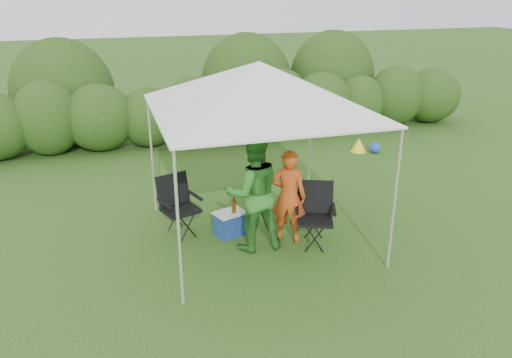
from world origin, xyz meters
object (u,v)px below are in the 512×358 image
object	(u,v)px
chair_left	(177,201)
chair_right	(315,210)
canopy	(259,87)
cooler	(230,223)
woman	(253,192)
man	(288,196)

from	to	relation	value
chair_left	chair_right	bearing A→B (deg)	-44.71
canopy	cooler	bearing A→B (deg)	156.62
woman	cooler	distance (m)	0.92
canopy	chair_right	distance (m)	2.10
woman	chair_right	bearing A→B (deg)	174.09
woman	cooler	size ratio (longest dim) A/B	3.24
chair_right	woman	size ratio (longest dim) A/B	0.53
chair_left	man	world-z (taller)	man
chair_left	man	xyz separation A→B (m)	(1.63, -0.80, 0.21)
chair_left	cooler	size ratio (longest dim) A/B	1.72
chair_right	cooler	size ratio (longest dim) A/B	1.73
canopy	man	distance (m)	1.76
chair_left	cooler	xyz separation A→B (m)	(0.79, -0.34, -0.35)
canopy	woman	xyz separation A→B (m)	(-0.19, -0.33, -1.53)
canopy	cooler	size ratio (longest dim) A/B	5.41
man	cooler	distance (m)	1.11
chair_right	man	size ratio (longest dim) A/B	0.65
chair_right	woman	bearing A→B (deg)	-166.02
man	cooler	xyz separation A→B (m)	(-0.84, 0.46, -0.56)
woman	cooler	bearing A→B (deg)	-62.57
man	cooler	bearing A→B (deg)	2.39
canopy	woman	size ratio (longest dim) A/B	1.67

